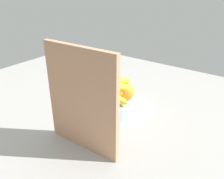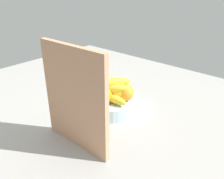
{
  "view_description": "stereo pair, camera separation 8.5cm",
  "coord_description": "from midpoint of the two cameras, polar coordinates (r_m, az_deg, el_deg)",
  "views": [
    {
      "loc": [
        -53.43,
        74.22,
        53.79
      ],
      "look_at": [
        1.47,
        -0.31,
        9.64
      ],
      "focal_mm": 37.77,
      "sensor_mm": 36.0,
      "label": 1
    },
    {
      "loc": [
        -60.02,
        68.88,
        53.79
      ],
      "look_at": [
        1.47,
        -0.31,
        9.64
      ],
      "focal_mm": 37.77,
      "sensor_mm": 36.0,
      "label": 2
    }
  ],
  "objects": [
    {
      "name": "ground_plane",
      "position": [
        1.07,
        2.77,
        -5.73
      ],
      "size": [
        180.0,
        140.0,
        3.0
      ],
      "primitive_type": "cube",
      "color": "gray"
    },
    {
      "name": "fruit_bowl",
      "position": [
        1.06,
        2.3,
        -3.39
      ],
      "size": [
        23.95,
        23.95,
        5.64
      ],
      "primitive_type": "cylinder",
      "color": "#A8CBDC",
      "rests_on": "ground_plane"
    },
    {
      "name": "orange_front_left",
      "position": [
        1.07,
        3.35,
        0.86
      ],
      "size": [
        7.55,
        7.55,
        7.55
      ],
      "primitive_type": "sphere",
      "color": "orange",
      "rests_on": "fruit_bowl"
    },
    {
      "name": "orange_front_right",
      "position": [
        1.06,
        -0.63,
        0.64
      ],
      "size": [
        7.55,
        7.55,
        7.55
      ],
      "primitive_type": "sphere",
      "color": "orange",
      "rests_on": "fruit_bowl"
    },
    {
      "name": "orange_center",
      "position": [
        0.98,
        0.28,
        -1.45
      ],
      "size": [
        7.55,
        7.55,
        7.55
      ],
      "primitive_type": "sphere",
      "color": "orange",
      "rests_on": "fruit_bowl"
    },
    {
      "name": "orange_back_left",
      "position": [
        1.01,
        5.68,
        -0.75
      ],
      "size": [
        7.55,
        7.55,
        7.55
      ],
      "primitive_type": "sphere",
      "color": "orange",
      "rests_on": "fruit_bowl"
    },
    {
      "name": "banana_bunch",
      "position": [
        0.99,
        2.23,
        -0.08
      ],
      "size": [
        18.43,
        16.1,
        10.6
      ],
      "color": "yellow",
      "rests_on": "fruit_bowl"
    },
    {
      "name": "cutting_board",
      "position": [
        0.77,
        -5.9,
        -2.4
      ],
      "size": [
        28.04,
        2.62,
        36.0
      ],
      "primitive_type": "cube",
      "rotation": [
        0.0,
        0.0,
        0.03
      ],
      "color": "tan",
      "rests_on": "ground_plane"
    },
    {
      "name": "jar_lid",
      "position": [
        1.3,
        -3.28,
        1.26
      ],
      "size": [
        7.07,
        7.07,
        1.35
      ],
      "primitive_type": "cylinder",
      "color": "white",
      "rests_on": "ground_plane"
    }
  ]
}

